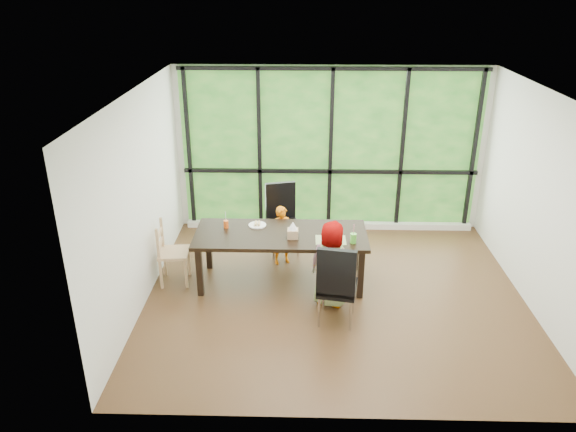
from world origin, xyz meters
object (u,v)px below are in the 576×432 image
Objects in this scene: plate_near at (330,240)px; orange_cup at (226,224)px; green_cup at (353,238)px; tissue_box at (293,233)px; chair_end_beech at (174,253)px; dining_table at (281,258)px; child_older at (333,264)px; plate_far at (257,225)px; chair_window_leather at (283,220)px; chair_interior_leather at (338,282)px; child_toddler at (282,235)px.

orange_cup reaches higher than plate_near.
plate_near is 0.31m from green_cup.
chair_end_beech is at bearing 176.54° from tissue_box.
orange_cup is at bearing 168.07° from dining_table.
child_older reaches higher than dining_table.
child_older is 0.38m from plate_near.
green_cup is at bearing -21.40° from plate_far.
tissue_box is (0.16, -1.03, 0.27)m from chair_window_leather.
chair_interior_leather is (0.72, -1.82, 0.00)m from chair_window_leather.
plate_near is at bearing 167.72° from green_cup.
chair_end_beech is 1.68m from tissue_box.
green_cup is at bearing -100.01° from chair_end_beech.
chair_interior_leather reaches higher than child_toddler.
orange_cup is at bearing -26.03° from chair_interior_leather.
green_cup is at bearing -12.28° from plate_near.
chair_window_leather is 4.24× the size of plate_near.
orange_cup is at bearing -79.26° from chair_end_beech.
tissue_box is at bearing 170.42° from green_cup.
dining_table is 2.59× the size of child_toddler.
dining_table is at bearing -35.54° from plate_far.
plate_near is (0.66, -0.77, 0.31)m from child_toddler.
chair_interior_leather is at bearing 117.33° from child_older.
chair_interior_leather is 1.86m from orange_cup.
chair_interior_leather is at bearing -51.94° from dining_table.
chair_end_beech is at bearing -166.49° from plate_far.
plate_near is (0.66, -0.20, 0.38)m from dining_table.
dining_table is 0.58m from child_toddler.
orange_cup is (-0.76, -0.74, 0.26)m from chair_window_leather.
child_toddler is (0.00, -0.32, -0.09)m from chair_window_leather.
child_toddler is at bearing 28.43° from orange_cup.
plate_far is 1.09m from plate_near.
green_cup reaches higher than plate_far.
orange_cup is (-0.43, -0.08, 0.05)m from plate_far.
dining_table is 21.91× the size of orange_cup.
plate_far is at bearing 10.49° from orange_cup.
chair_end_beech is (-1.47, -0.93, -0.09)m from chair_window_leather.
plate_far is at bearing 144.46° from dining_table.
tissue_box reaches higher than plate_near.
chair_window_leather is 0.77m from plate_far.
plate_near is 1.95× the size of green_cup.
chair_interior_leather is at bearing -116.59° from chair_end_beech.
chair_end_beech is at bearing 9.22° from child_older.
child_older reaches higher than plate_near.
chair_interior_leather is 8.25× the size of green_cup.
chair_end_beech is 6.87× the size of green_cup.
chair_window_leather is 0.34m from child_toddler.
tissue_box is at bearing -44.73° from chair_interior_leather.
child_older reaches higher than tissue_box.
chair_window_leather reaches higher than tissue_box.
chair_window_leather is 10.17× the size of orange_cup.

